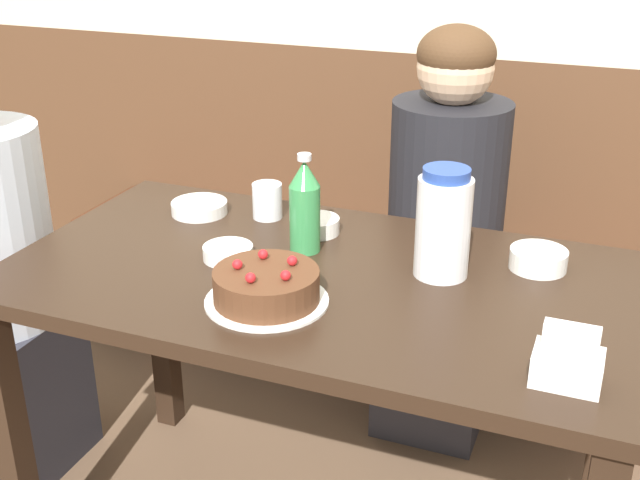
# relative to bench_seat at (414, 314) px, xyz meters

# --- Properties ---
(bench_seat) EXTENTS (2.33, 0.38, 0.44)m
(bench_seat) POSITION_rel_bench_seat_xyz_m (0.00, 0.00, 0.00)
(bench_seat) COLOR #472314
(bench_seat) RESTS_ON ground_plane
(dining_table) EXTENTS (1.32, 0.72, 0.75)m
(dining_table) POSITION_rel_bench_seat_xyz_m (0.00, -0.83, 0.42)
(dining_table) COLOR black
(dining_table) RESTS_ON ground_plane
(birthday_cake) EXTENTS (0.24, 0.24, 0.09)m
(birthday_cake) POSITION_rel_bench_seat_xyz_m (-0.05, -0.99, 0.56)
(birthday_cake) COLOR white
(birthday_cake) RESTS_ON dining_table
(water_pitcher) EXTENTS (0.11, 0.11, 0.23)m
(water_pitcher) POSITION_rel_bench_seat_xyz_m (0.24, -0.75, 0.64)
(water_pitcher) COLOR white
(water_pitcher) RESTS_ON dining_table
(soju_bottle) EXTENTS (0.07, 0.07, 0.22)m
(soju_bottle) POSITION_rel_bench_seat_xyz_m (-0.07, -0.74, 0.63)
(soju_bottle) COLOR #388E4C
(soju_bottle) RESTS_ON dining_table
(napkin_holder) EXTENTS (0.11, 0.08, 0.11)m
(napkin_holder) POSITION_rel_bench_seat_xyz_m (0.52, -1.06, 0.56)
(napkin_holder) COLOR white
(napkin_holder) RESTS_ON dining_table
(bowl_soup_white) EXTENTS (0.12, 0.12, 0.04)m
(bowl_soup_white) POSITION_rel_bench_seat_xyz_m (0.42, -0.64, 0.55)
(bowl_soup_white) COLOR white
(bowl_soup_white) RESTS_ON dining_table
(bowl_rice_small) EXTENTS (0.11, 0.11, 0.03)m
(bowl_rice_small) POSITION_rel_bench_seat_xyz_m (-0.21, -0.84, 0.54)
(bowl_rice_small) COLOR white
(bowl_rice_small) RESTS_ON dining_table
(bowl_side_dish) EXTENTS (0.14, 0.14, 0.03)m
(bowl_side_dish) POSITION_rel_bench_seat_xyz_m (-0.40, -0.63, 0.54)
(bowl_side_dish) COLOR white
(bowl_side_dish) RESTS_ON dining_table
(bowl_sauce_shallow) EXTENTS (0.11, 0.11, 0.04)m
(bowl_sauce_shallow) POSITION_rel_bench_seat_xyz_m (-0.08, -0.64, 0.54)
(bowl_sauce_shallow) COLOR white
(bowl_sauce_shallow) RESTS_ON dining_table
(glass_water_tall) EXTENTS (0.07, 0.07, 0.09)m
(glass_water_tall) POSITION_rel_bench_seat_xyz_m (-0.23, -0.59, 0.57)
(glass_water_tall) COLOR silver
(glass_water_tall) RESTS_ON dining_table
(person_teal_shirt) EXTENTS (0.32, 0.34, 1.17)m
(person_teal_shirt) POSITION_rel_bench_seat_xyz_m (0.13, -0.21, 0.34)
(person_teal_shirt) COLOR #33333D
(person_teal_shirt) RESTS_ON ground_plane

